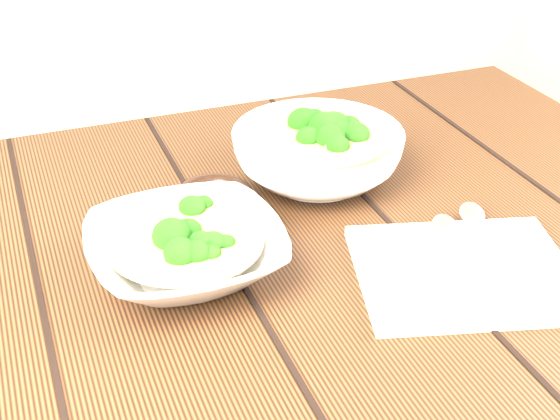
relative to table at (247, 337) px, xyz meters
name	(u,v)px	position (x,y,z in m)	size (l,w,h in m)	color
table	(247,337)	(0.00, 0.00, 0.00)	(1.20, 0.80, 0.75)	#37200F
soup_bowl_front	(186,250)	(-0.07, -0.01, 0.15)	(0.21, 0.21, 0.06)	silver
soup_bowl_back	(318,153)	(0.14, 0.13, 0.16)	(0.28, 0.28, 0.08)	silver
trivet	(214,198)	(0.00, 0.11, 0.13)	(0.10, 0.10, 0.02)	black
napkin	(464,272)	(0.20, -0.13, 0.13)	(0.22, 0.18, 0.01)	#EDE3C5
spoon_left	(449,244)	(0.21, -0.09, 0.14)	(0.09, 0.18, 0.01)	#B5B29F
spoon_right	(475,230)	(0.25, -0.07, 0.14)	(0.10, 0.17, 0.01)	#B5B29F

